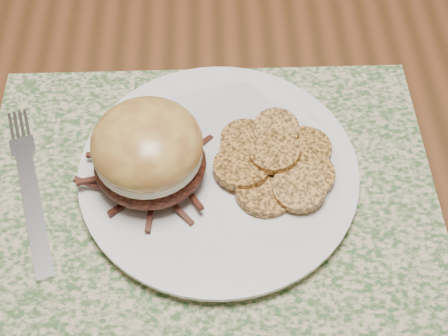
{
  "coord_description": "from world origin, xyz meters",
  "views": [
    {
      "loc": [
        -0.11,
        -0.59,
        1.27
      ],
      "look_at": [
        -0.1,
        -0.25,
        0.79
      ],
      "focal_mm": 50.0,
      "sensor_mm": 36.0,
      "label": 1
    }
  ],
  "objects_px": {
    "fork": "(30,187)",
    "dinner_plate": "(219,173)",
    "dining_table": "(295,62)",
    "pork_sandwich": "(148,152)"
  },
  "relations": [
    {
      "from": "dining_table",
      "to": "fork",
      "type": "bearing_deg",
      "value": -140.17
    },
    {
      "from": "pork_sandwich",
      "to": "dinner_plate",
      "type": "bearing_deg",
      "value": 10.4
    },
    {
      "from": "fork",
      "to": "dining_table",
      "type": "bearing_deg",
      "value": 23.6
    },
    {
      "from": "dinner_plate",
      "to": "fork",
      "type": "bearing_deg",
      "value": -177.85
    },
    {
      "from": "dining_table",
      "to": "fork",
      "type": "height_order",
      "value": "fork"
    },
    {
      "from": "pork_sandwich",
      "to": "fork",
      "type": "xyz_separation_m",
      "value": [
        -0.12,
        0.0,
        -0.05
      ]
    },
    {
      "from": "dinner_plate",
      "to": "pork_sandwich",
      "type": "relative_size",
      "value": 2.28
    },
    {
      "from": "dining_table",
      "to": "dinner_plate",
      "type": "height_order",
      "value": "dinner_plate"
    },
    {
      "from": "fork",
      "to": "dinner_plate",
      "type": "bearing_deg",
      "value": -14.08
    },
    {
      "from": "dining_table",
      "to": "pork_sandwich",
      "type": "xyz_separation_m",
      "value": [
        -0.17,
        -0.25,
        0.14
      ]
    }
  ]
}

